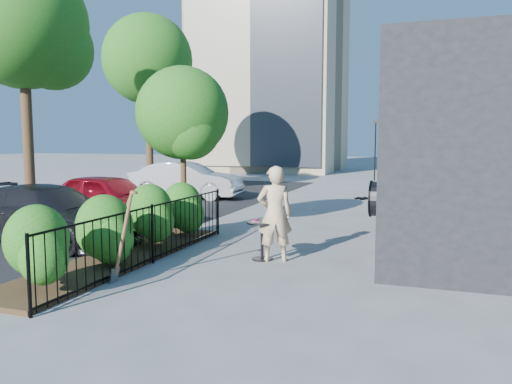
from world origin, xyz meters
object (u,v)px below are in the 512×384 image
at_px(woman, 275,214).
at_px(car_darkgrey, 48,215).
at_px(shovel, 122,242).
at_px(car_silver, 186,180).
at_px(patio_tree, 184,119).
at_px(street_tree_far, 148,65).
at_px(cafe_table, 262,233).
at_px(car_red, 109,199).
at_px(street_tree_near, 23,32).

height_order(woman, car_darkgrey, woman).
bearing_deg(shovel, car_silver, 112.15).
height_order(patio_tree, street_tree_far, street_tree_far).
height_order(street_tree_far, car_darkgrey, street_tree_far).
bearing_deg(car_darkgrey, cafe_table, -81.44).
xyz_separation_m(car_red, car_darkgrey, (0.33, -2.63, -0.04)).
height_order(car_silver, car_darkgrey, car_silver).
bearing_deg(car_red, cafe_table, -107.66).
xyz_separation_m(street_tree_near, car_darkgrey, (5.35, -5.14, -5.28)).
relative_size(patio_tree, car_red, 0.99).
bearing_deg(cafe_table, street_tree_far, 128.19).
relative_size(cafe_table, car_darkgrey, 0.18).
bearing_deg(car_red, street_tree_near, 71.57).
distance_m(cafe_table, car_red, 5.81).
height_order(woman, car_silver, woman).
xyz_separation_m(patio_tree, cafe_table, (2.55, -1.83, -2.26)).
bearing_deg(shovel, car_darkgrey, 147.32).
relative_size(street_tree_near, street_tree_far, 1.00).
bearing_deg(street_tree_near, cafe_table, -26.15).
distance_m(car_red, car_silver, 5.99).
height_order(street_tree_near, car_darkgrey, street_tree_near).
relative_size(street_tree_near, woman, 4.62).
bearing_deg(cafe_table, car_red, 154.23).
height_order(cafe_table, car_darkgrey, car_darkgrey).
bearing_deg(car_silver, woman, -148.93).
height_order(woman, car_red, woman).
distance_m(woman, car_darkgrey, 5.17).
distance_m(street_tree_far, car_red, 12.77).
bearing_deg(woman, patio_tree, -56.31).
height_order(street_tree_far, car_red, street_tree_far).
bearing_deg(car_red, shovel, -134.38).
bearing_deg(street_tree_near, car_red, -26.55).
relative_size(shovel, car_darkgrey, 0.35).
distance_m(street_tree_near, shovel, 12.48).
bearing_deg(cafe_table, street_tree_near, 153.85).
distance_m(street_tree_far, cafe_table, 17.44).
height_order(patio_tree, car_silver, patio_tree).
xyz_separation_m(patio_tree, street_tree_near, (-7.70, 3.20, 3.15)).
distance_m(street_tree_near, cafe_table, 12.64).
relative_size(patio_tree, street_tree_far, 0.48).
height_order(street_tree_near, street_tree_far, same).
xyz_separation_m(shovel, car_darkgrey, (-3.33, 2.14, -0.03)).
distance_m(street_tree_near, car_red, 7.68).
height_order(street_tree_far, shovel, street_tree_far).
relative_size(shovel, car_silver, 0.35).
relative_size(patio_tree, car_silver, 0.91).
distance_m(patio_tree, street_tree_near, 8.92).
distance_m(car_silver, car_darkgrey, 8.64).
xyz_separation_m(street_tree_far, car_silver, (4.32, -4.56, -5.21)).
height_order(cafe_table, car_red, car_red).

